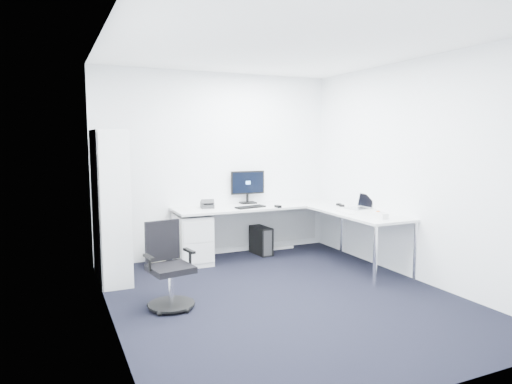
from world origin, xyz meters
name	(u,v)px	position (x,y,z in m)	size (l,w,h in m)	color
ground	(283,297)	(0.00, 0.00, 0.00)	(4.20, 4.20, 0.00)	black
ceiling	(285,45)	(0.00, 0.00, 2.70)	(4.20, 4.20, 0.00)	white
wall_back	(218,165)	(0.00, 2.10, 1.35)	(3.60, 0.02, 2.70)	white
wall_front	(435,199)	(0.00, -2.10, 1.35)	(3.60, 0.02, 2.70)	white
wall_left	(109,182)	(-1.80, 0.00, 1.35)	(0.02, 4.20, 2.70)	white
wall_right	(413,170)	(1.80, 0.00, 1.35)	(0.02, 4.20, 2.70)	white
l_desk	(271,235)	(0.55, 1.40, 0.38)	(2.59, 1.45, 0.76)	silver
drawer_pedestal	(193,239)	(-0.51, 1.73, 0.35)	(0.45, 0.56, 0.69)	silver
bookshelf	(110,206)	(-1.62, 1.45, 0.92)	(0.36, 0.92, 1.85)	silver
task_chair	(171,266)	(-1.20, 0.19, 0.44)	(0.50, 0.50, 0.89)	black
black_pc_tower	(261,240)	(0.59, 1.82, 0.21)	(0.19, 0.43, 0.42)	black
beige_pc_tower	(157,253)	(-0.99, 1.80, 0.18)	(0.17, 0.38, 0.36)	beige
power_strip	(282,248)	(1.02, 1.96, 0.02)	(0.38, 0.06, 0.04)	silver
monitor	(248,187)	(0.45, 2.01, 1.01)	(0.53, 0.17, 0.51)	black
black_keyboard	(250,207)	(0.31, 1.59, 0.77)	(0.44, 0.16, 0.02)	black
mouse	(278,206)	(0.68, 1.45, 0.77)	(0.06, 0.10, 0.03)	black
desk_phone	(207,204)	(-0.26, 1.83, 0.82)	(0.18, 0.18, 0.13)	#2A2A2C
laptop	(357,201)	(1.61, 0.86, 0.87)	(0.31, 0.30, 0.22)	silver
white_keyboard	(345,212)	(1.31, 0.70, 0.76)	(0.11, 0.40, 0.01)	silver
headphones	(340,204)	(1.58, 1.20, 0.78)	(0.12, 0.19, 0.05)	black
orange_fruit	(378,214)	(1.46, 0.21, 0.80)	(0.08, 0.08, 0.08)	orange
tissue_box	(380,215)	(1.42, 0.14, 0.79)	(0.11, 0.20, 0.07)	silver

